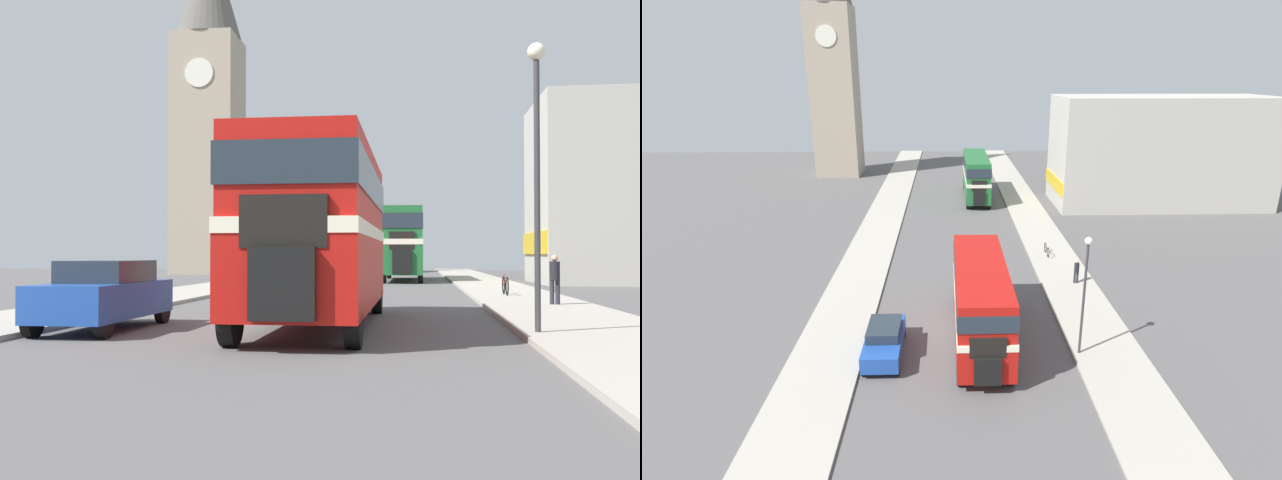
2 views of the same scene
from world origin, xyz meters
TOP-DOWN VIEW (x-y plane):
  - ground_plane at (0.00, 0.00)m, footprint 120.00×120.00m
  - sidewalk_right at (6.75, 0.00)m, footprint 3.50×120.00m
  - sidewalk_left at (-6.75, 0.00)m, footprint 3.50×120.00m
  - double_decker_bus at (0.68, -0.73)m, footprint 2.56×9.63m
  - bus_distant at (2.13, 28.41)m, footprint 2.41×10.52m
  - car_parked_near at (-3.99, -2.11)m, footprint 1.71×4.21m
  - pedestrian_walking at (7.21, 5.77)m, footprint 0.31×0.31m
  - bicycle_on_pavement at (6.33, 10.94)m, footprint 0.05×1.76m
  - street_lamp at (5.34, -2.42)m, footprint 0.36×0.36m
  - church_tower at (-14.66, 41.62)m, footprint 5.55×5.55m

SIDE VIEW (x-z plane):
  - ground_plane at x=0.00m, z-range 0.00..0.00m
  - sidewalk_right at x=6.75m, z-range 0.00..0.12m
  - sidewalk_left at x=-6.75m, z-range 0.00..0.12m
  - bicycle_on_pavement at x=6.33m, z-range 0.09..0.87m
  - car_parked_near at x=-3.99m, z-range 0.02..1.56m
  - pedestrian_walking at x=7.21m, z-range 0.22..1.76m
  - double_decker_bus at x=0.68m, z-range 0.38..4.42m
  - bus_distant at x=2.13m, z-range 0.41..4.88m
  - street_lamp at x=5.34m, z-range 1.03..6.89m
  - church_tower at x=-14.66m, z-range 0.33..30.27m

